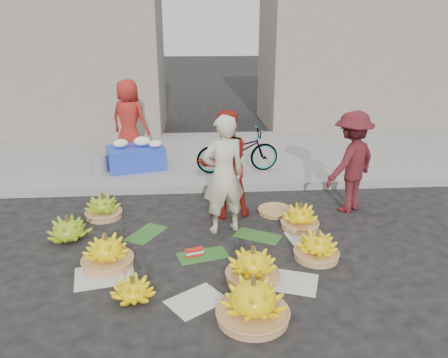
{
  "coord_description": "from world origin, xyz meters",
  "views": [
    {
      "loc": [
        -0.2,
        -5.29,
        2.85
      ],
      "look_at": [
        0.26,
        0.82,
        0.7
      ],
      "focal_mm": 35.0,
      "sensor_mm": 36.0,
      "label": 1
    }
  ],
  "objects": [
    {
      "name": "banana_bunch_3",
      "position": [
        0.47,
        -0.81,
        0.19
      ],
      "size": [
        0.7,
        0.7,
        0.44
      ],
      "rotation": [
        0.0,
        0.0,
        0.34
      ],
      "color": "#AB7747",
      "rests_on": "ground"
    },
    {
      "name": "flower_table",
      "position": [
        -1.33,
        3.25,
        0.38
      ],
      "size": [
        1.24,
        0.96,
        0.64
      ],
      "rotation": [
        0.0,
        0.0,
        0.28
      ],
      "color": "#1C35BC",
      "rests_on": "sidewalk"
    },
    {
      "name": "banana_bunch_6",
      "position": [
        -1.97,
        0.4,
        0.16
      ],
      "size": [
        0.73,
        0.73,
        0.37
      ],
      "rotation": [
        0.0,
        0.0,
        -0.31
      ],
      "color": "#6D9B16",
      "rests_on": "ground"
    },
    {
      "name": "building_right",
      "position": [
        4.5,
        7.7,
        2.5
      ],
      "size": [
        5.0,
        3.0,
        5.0
      ],
      "primitive_type": "cube",
      "color": "gray",
      "rests_on": "sidewalk"
    },
    {
      "name": "vendor_red",
      "position": [
        0.29,
        1.1,
        0.84
      ],
      "size": [
        0.92,
        0.77,
        1.69
      ],
      "primitive_type": "imported",
      "rotation": [
        0.0,
        0.0,
        3.32
      ],
      "color": "#B0271B",
      "rests_on": "ground"
    },
    {
      "name": "banana_bunch_5",
      "position": [
        1.37,
        0.54,
        0.16
      ],
      "size": [
        0.55,
        0.55,
        0.4
      ],
      "rotation": [
        0.0,
        0.0,
        -0.14
      ],
      "color": "#AB7747",
      "rests_on": "ground"
    },
    {
      "name": "banana_bunch_4",
      "position": [
        1.37,
        -0.38,
        0.17
      ],
      "size": [
        0.57,
        0.57,
        0.4
      ],
      "rotation": [
        0.0,
        0.0,
        0.1
      ],
      "color": "#AB7747",
      "rests_on": "ground"
    },
    {
      "name": "newspaper_scatter",
      "position": [
        0.0,
        -0.8,
        0.0
      ],
      "size": [
        3.2,
        1.8,
        0.0
      ],
      "primitive_type": null,
      "color": "silver",
      "rests_on": "ground"
    },
    {
      "name": "banana_bunch_2",
      "position": [
        0.37,
        -1.55,
        0.22
      ],
      "size": [
        0.82,
        0.82,
        0.5
      ],
      "rotation": [
        0.0,
        0.0,
        0.28
      ],
      "color": "#AB7747",
      "rests_on": "ground"
    },
    {
      "name": "incense_stack",
      "position": [
        -0.21,
        -0.2,
        0.06
      ],
      "size": [
        0.25,
        0.14,
        0.1
      ],
      "primitive_type": "cube",
      "rotation": [
        0.0,
        0.0,
        0.3
      ],
      "color": "red",
      "rests_on": "ground"
    },
    {
      "name": "vendor_cream",
      "position": [
        0.23,
        0.53,
        0.86
      ],
      "size": [
        0.72,
        0.58,
        1.73
      ],
      "primitive_type": "imported",
      "rotation": [
        0.0,
        0.0,
        3.43
      ],
      "color": "beige",
      "rests_on": "ground"
    },
    {
      "name": "curb",
      "position": [
        0.0,
        2.2,
        0.07
      ],
      "size": [
        40.0,
        0.25,
        0.15
      ],
      "primitive_type": "cube",
      "color": "gray",
      "rests_on": "ground"
    },
    {
      "name": "banana_bunch_0",
      "position": [
        -1.3,
        -0.35,
        0.19
      ],
      "size": [
        0.63,
        0.63,
        0.44
      ],
      "rotation": [
        0.0,
        0.0,
        -0.02
      ],
      "color": "#AB7747",
      "rests_on": "ground"
    },
    {
      "name": "basket_spare",
      "position": [
        1.11,
        1.09,
        0.03
      ],
      "size": [
        0.56,
        0.56,
        0.06
      ],
      "primitive_type": "cylinder",
      "rotation": [
        0.0,
        0.0,
        0.02
      ],
      "color": "#AB7747",
      "rests_on": "ground"
    },
    {
      "name": "man_striped",
      "position": [
        2.3,
        1.15,
        0.82
      ],
      "size": [
        1.21,
        1.11,
        1.63
      ],
      "primitive_type": "imported",
      "rotation": [
        0.0,
        0.0,
        3.77
      ],
      "color": "maroon",
      "rests_on": "ground"
    },
    {
      "name": "bicycle",
      "position": [
        0.68,
        2.91,
        0.55
      ],
      "size": [
        0.75,
        1.68,
        0.85
      ],
      "primitive_type": "imported",
      "rotation": [
        0.0,
        0.0,
        1.69
      ],
      "color": "gray",
      "rests_on": "sidewalk"
    },
    {
      "name": "ground",
      "position": [
        0.0,
        0.0,
        0.0
      ],
      "size": [
        80.0,
        80.0,
        0.0
      ],
      "primitive_type": "plane",
      "color": "black",
      "rests_on": "ground"
    },
    {
      "name": "building_left",
      "position": [
        -4.0,
        7.2,
        2.0
      ],
      "size": [
        6.0,
        3.0,
        4.0
      ],
      "primitive_type": "cube",
      "color": "gray",
      "rests_on": "sidewalk"
    },
    {
      "name": "flower_vendor",
      "position": [
        -1.53,
        4.0,
        0.97
      ],
      "size": [
        0.98,
        0.84,
        1.7
      ],
      "primitive_type": "imported",
      "rotation": [
        0.0,
        0.0,
        2.71
      ],
      "color": "#B0271B",
      "rests_on": "sidewalk"
    },
    {
      "name": "banana_bunch_1",
      "position": [
        -0.89,
        -1.11,
        0.12
      ],
      "size": [
        0.54,
        0.54,
        0.29
      ],
      "rotation": [
        0.0,
        0.0,
        0.29
      ],
      "color": "yellow",
      "rests_on": "ground"
    },
    {
      "name": "grey_bucket",
      "position": [
        -2.04,
        3.08,
        0.29
      ],
      "size": [
        0.31,
        0.31,
        0.35
      ],
      "primitive_type": "cylinder",
      "color": "gray",
      "rests_on": "sidewalk"
    },
    {
      "name": "banana_bunch_7",
      "position": [
        -1.62,
        1.14,
        0.16
      ],
      "size": [
        0.55,
        0.55,
        0.4
      ],
      "rotation": [
        0.0,
        0.0,
        0.13
      ],
      "color": "#AB7747",
      "rests_on": "ground"
    },
    {
      "name": "banana_leaves",
      "position": [
        -0.1,
        0.2,
        0.0
      ],
      "size": [
        2.0,
        1.0,
        0.0
      ],
      "primitive_type": null,
      "color": "#22551C",
      "rests_on": "ground"
    },
    {
      "name": "sidewalk",
      "position": [
        0.0,
        4.3,
        0.06
      ],
      "size": [
        40.0,
        4.0,
        0.12
      ],
      "primitive_type": "cube",
      "color": "gray",
      "rests_on": "ground"
    }
  ]
}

